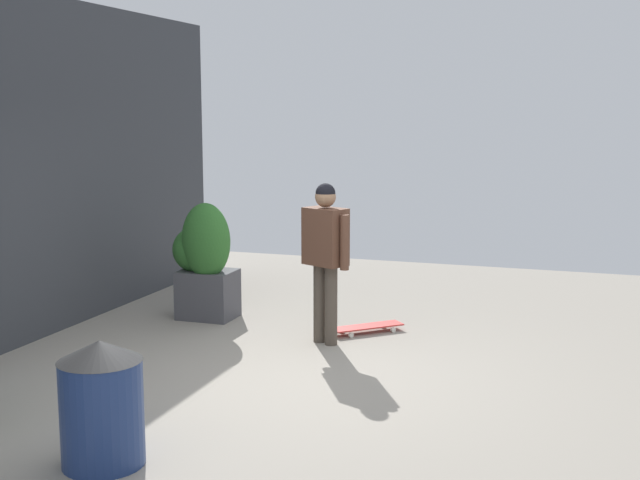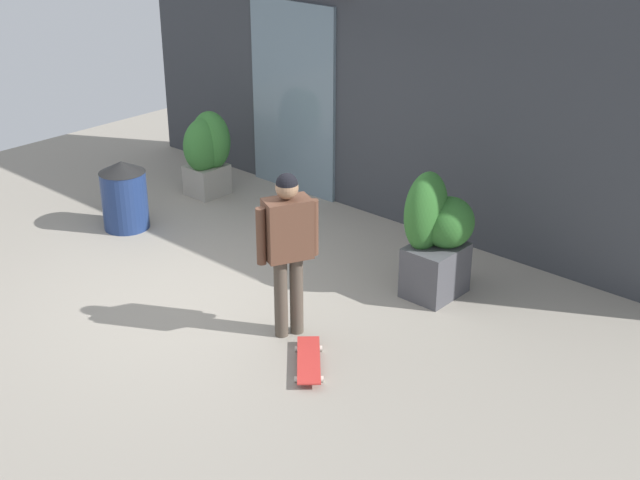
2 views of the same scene
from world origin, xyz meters
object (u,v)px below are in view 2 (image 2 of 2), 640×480
object	(u,v)px
trash_bin	(124,195)
planter_box_right	(208,149)
skateboard	(309,360)
planter_box_left	(436,235)
skateboarder	(288,239)

from	to	relation	value
trash_bin	planter_box_right	bearing A→B (deg)	93.95
skateboard	planter_box_left	world-z (taller)	planter_box_left
planter_box_left	trash_bin	bearing A→B (deg)	-163.38
skateboard	planter_box_right	world-z (taller)	planter_box_right
skateboard	trash_bin	size ratio (longest dim) A/B	0.84
planter_box_right	trash_bin	xyz separation A→B (m)	(0.10, -1.45, -0.21)
planter_box_right	skateboarder	bearing A→B (deg)	-29.91
skateboarder	planter_box_left	distance (m)	1.76
planter_box_right	planter_box_left	bearing A→B (deg)	-4.46
skateboarder	planter_box_left	world-z (taller)	skateboarder
skateboarder	trash_bin	world-z (taller)	skateboarder
trash_bin	planter_box_left	bearing A→B (deg)	16.62
planter_box_left	planter_box_right	distance (m)	3.94
skateboarder	planter_box_left	size ratio (longest dim) A/B	1.22
skateboarder	trash_bin	xyz separation A→B (m)	(-3.29, 0.50, -0.58)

